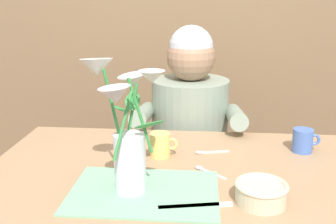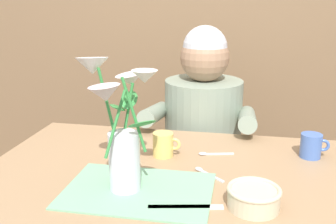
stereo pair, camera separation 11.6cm
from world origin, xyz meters
name	(u,v)px [view 2 (the right image)]	position (x,y,z in m)	size (l,w,h in m)	color
dining_table	(177,205)	(0.00, 0.00, 0.64)	(1.20, 0.80, 0.74)	#9E7A56
seated_person	(202,153)	(0.01, 0.62, 0.56)	(0.45, 0.47, 1.14)	#4C4C56
striped_placemat	(138,190)	(-0.09, -0.12, 0.74)	(0.40, 0.28, 0.01)	#7AB289
flower_vase	(120,127)	(-0.13, -0.12, 0.92)	(0.24, 0.26, 0.37)	silver
ceramic_bowl	(254,197)	(0.22, -0.14, 0.77)	(0.14, 0.14, 0.06)	beige
dinner_knife	(186,207)	(0.05, -0.18, 0.74)	(0.19, 0.02, 0.01)	silver
ceramic_mug	(311,146)	(0.41, 0.22, 0.78)	(0.09, 0.07, 0.08)	#476BB7
coffee_cup	(164,144)	(-0.07, 0.14, 0.78)	(0.09, 0.07, 0.08)	#E5C666
spoon_0	(210,154)	(0.08, 0.18, 0.74)	(0.12, 0.04, 0.01)	silver
spoon_1	(205,172)	(0.08, 0.03, 0.74)	(0.10, 0.09, 0.01)	silver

